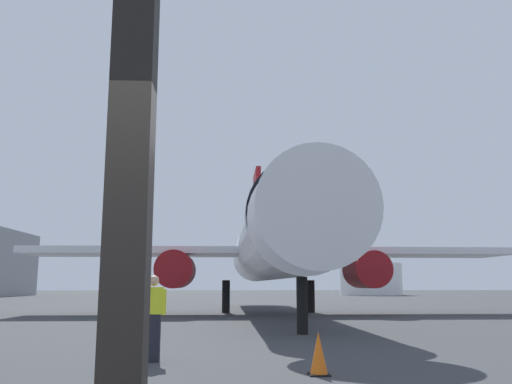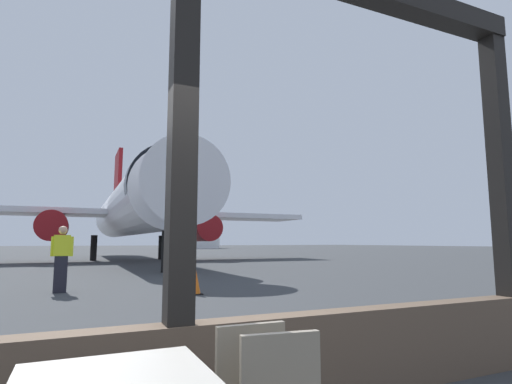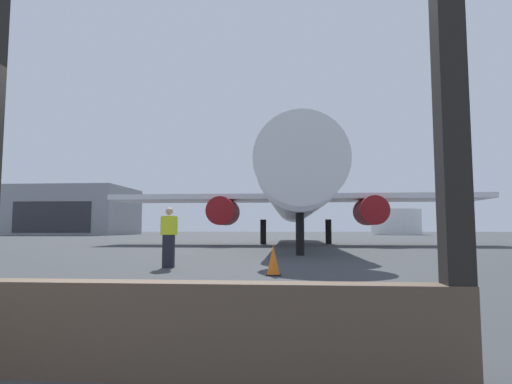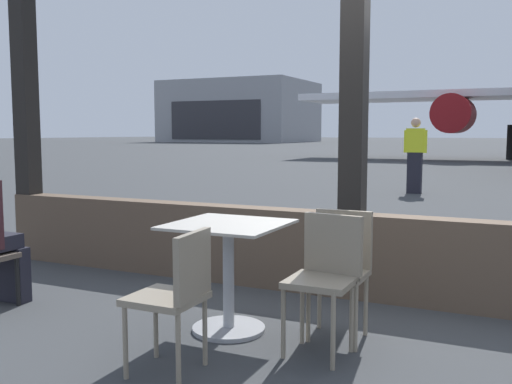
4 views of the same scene
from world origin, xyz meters
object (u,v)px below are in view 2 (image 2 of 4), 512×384
object	(u,v)px
ground_crew_worker	(61,258)
airplane	(134,209)
fuel_storage_tank	(197,237)
traffic_cone	(195,280)

from	to	relation	value
ground_crew_worker	airplane	bearing A→B (deg)	77.09
airplane	fuel_storage_tank	size ratio (longest dim) A/B	3.24
airplane	ground_crew_worker	xyz separation A→B (m)	(-3.95, -17.25, -2.70)
ground_crew_worker	traffic_cone	bearing A→B (deg)	-30.10
airplane	ground_crew_worker	distance (m)	17.90
airplane	fuel_storage_tank	distance (m)	55.97
traffic_cone	airplane	bearing A→B (deg)	87.50
ground_crew_worker	fuel_storage_tank	bearing A→B (deg)	71.30
ground_crew_worker	fuel_storage_tank	world-z (taller)	fuel_storage_tank
ground_crew_worker	fuel_storage_tank	size ratio (longest dim) A/B	0.19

